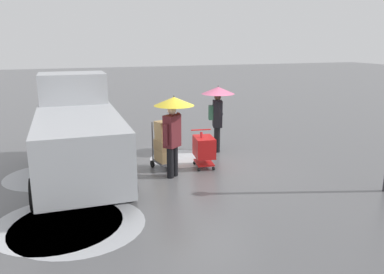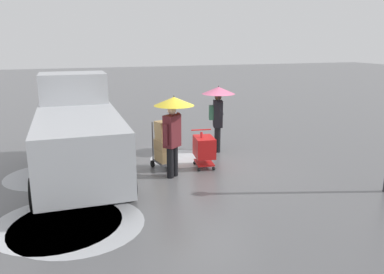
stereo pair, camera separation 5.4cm
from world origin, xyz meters
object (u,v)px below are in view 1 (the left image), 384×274
(shopping_cart_vendor, at_px, (204,148))
(pedestrian_pink_side, at_px, (173,118))
(cargo_van_parked_right, at_px, (78,134))
(pedestrian_black_side, at_px, (217,104))
(hand_dolly_boxes, at_px, (164,144))

(shopping_cart_vendor, xyz_separation_m, pedestrian_pink_side, (1.02, 0.41, 1.02))
(cargo_van_parked_right, relative_size, shopping_cart_vendor, 5.14)
(cargo_van_parked_right, height_order, pedestrian_black_side, cargo_van_parked_right)
(cargo_van_parked_right, bearing_deg, hand_dolly_boxes, 177.51)
(pedestrian_pink_side, bearing_deg, shopping_cart_vendor, -158.12)
(pedestrian_black_side, bearing_deg, cargo_van_parked_right, 13.13)
(hand_dolly_boxes, bearing_deg, pedestrian_pink_side, 96.33)
(pedestrian_black_side, bearing_deg, pedestrian_pink_side, 41.43)
(shopping_cart_vendor, distance_m, hand_dolly_boxes, 1.13)
(cargo_van_parked_right, relative_size, hand_dolly_boxes, 3.95)
(shopping_cart_vendor, relative_size, pedestrian_pink_side, 0.49)
(shopping_cart_vendor, relative_size, pedestrian_black_side, 0.49)
(shopping_cart_vendor, bearing_deg, pedestrian_pink_side, 21.88)
(hand_dolly_boxes, xyz_separation_m, pedestrian_pink_side, (-0.07, 0.65, 0.85))
(hand_dolly_boxes, relative_size, pedestrian_black_side, 0.63)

